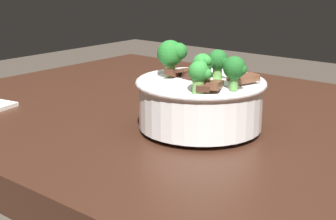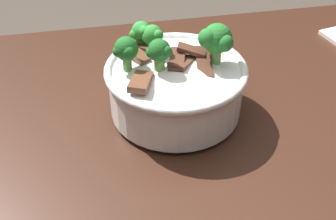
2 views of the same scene
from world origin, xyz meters
TOP-DOWN VIEW (x-y plane):
  - dining_table at (0.00, 0.00)m, footprint 1.37×0.82m
  - rice_bowl at (-0.05, -0.08)m, footprint 0.22×0.22m

SIDE VIEW (x-z plane):
  - dining_table at x=0.00m, z-range 0.32..1.15m
  - rice_bowl at x=-0.05m, z-range 0.82..0.97m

